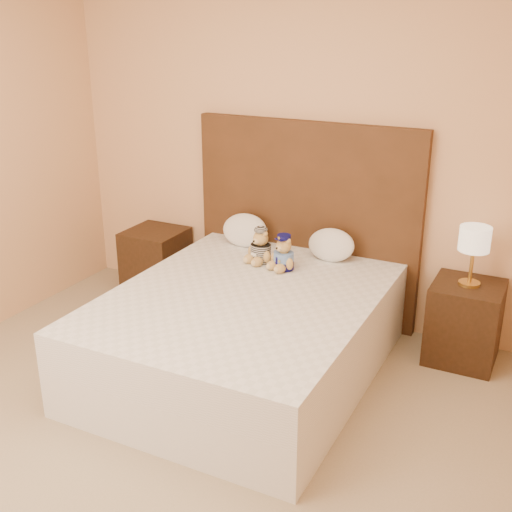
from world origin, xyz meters
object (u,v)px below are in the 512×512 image
(nightstand_right, at_px, (464,322))
(lamp, at_px, (474,242))
(nightstand_left, at_px, (156,262))
(teddy_prisoner, at_px, (261,246))
(bed, at_px, (244,333))
(pillow_right, at_px, (331,243))
(pillow_left, at_px, (245,229))
(teddy_police, at_px, (284,252))

(nightstand_right, distance_m, lamp, 0.57)
(nightstand_left, height_order, teddy_prisoner, teddy_prisoner)
(bed, relative_size, nightstand_right, 3.64)
(nightstand_right, relative_size, pillow_right, 1.59)
(pillow_left, distance_m, pillow_right, 0.70)
(nightstand_right, bearing_deg, pillow_left, 178.98)
(teddy_prisoner, distance_m, pillow_right, 0.51)
(bed, height_order, pillow_right, pillow_right)
(nightstand_left, distance_m, pillow_right, 1.57)
(teddy_police, height_order, teddy_prisoner, same)
(lamp, distance_m, pillow_right, 0.99)
(bed, relative_size, nightstand_left, 3.64)
(nightstand_left, xyz_separation_m, pillow_right, (1.52, 0.03, 0.40))
(lamp, bearing_deg, nightstand_left, 180.00)
(bed, bearing_deg, nightstand_left, 147.38)
(teddy_prisoner, distance_m, pillow_left, 0.39)
(bed, bearing_deg, teddy_police, 84.78)
(teddy_police, distance_m, teddy_prisoner, 0.21)
(bed, relative_size, pillow_left, 5.43)
(bed, distance_m, teddy_police, 0.64)
(nightstand_right, height_order, teddy_prisoner, teddy_prisoner)
(teddy_police, height_order, pillow_left, pillow_left)
(teddy_police, bearing_deg, lamp, 36.82)
(teddy_prisoner, bearing_deg, pillow_left, 154.45)
(teddy_prisoner, bearing_deg, pillow_right, 53.23)
(bed, xyz_separation_m, pillow_left, (-0.43, 0.83, 0.40))
(lamp, distance_m, pillow_left, 1.69)
(pillow_right, bearing_deg, bed, -108.23)
(bed, distance_m, nightstand_right, 1.48)
(nightstand_left, relative_size, teddy_police, 2.21)
(pillow_right, bearing_deg, nightstand_right, -1.76)
(pillow_left, bearing_deg, nightstand_left, -177.91)
(nightstand_left, height_order, lamp, lamp)
(bed, bearing_deg, lamp, 32.62)
(nightstand_left, bearing_deg, pillow_left, 2.09)
(lamp, bearing_deg, bed, -147.38)
(lamp, xyz_separation_m, teddy_police, (-1.20, -0.30, -0.17))
(nightstand_left, bearing_deg, bed, -32.62)
(nightstand_right, height_order, pillow_right, pillow_right)
(bed, bearing_deg, nightstand_right, 32.62)
(teddy_prisoner, relative_size, pillow_right, 0.72)
(bed, distance_m, pillow_right, 0.96)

